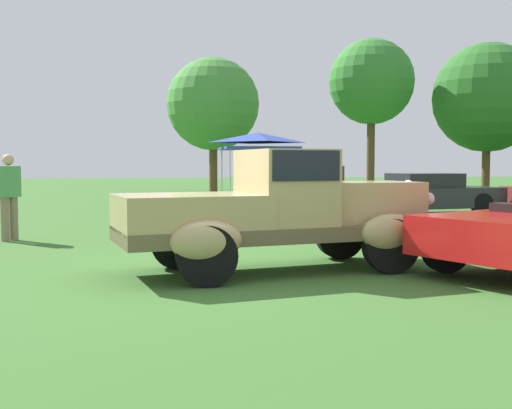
# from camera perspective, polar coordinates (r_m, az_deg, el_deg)

# --- Properties ---
(ground_plane) EXTENTS (120.00, 120.00, 0.00)m
(ground_plane) POSITION_cam_1_polar(r_m,az_deg,el_deg) (8.84, -1.26, -6.13)
(ground_plane) COLOR #386628
(feature_pickup_truck) EXTENTS (4.64, 2.46, 1.70)m
(feature_pickup_truck) POSITION_cam_1_polar(r_m,az_deg,el_deg) (8.90, 2.13, -0.44)
(feature_pickup_truck) COLOR brown
(feature_pickup_truck) RESTS_ON ground_plane
(show_car_charcoal) EXTENTS (4.48, 2.28, 1.22)m
(show_car_charcoal) POSITION_cam_1_polar(r_m,az_deg,el_deg) (19.68, 15.21, 0.91)
(show_car_charcoal) COLOR #28282D
(show_car_charcoal) RESTS_ON ground_plane
(spectator_between_cars) EXTENTS (0.45, 0.46, 1.69)m
(spectator_between_cars) POSITION_cam_1_polar(r_m,az_deg,el_deg) (13.27, -21.26, 0.87)
(spectator_between_cars) COLOR #7F7056
(spectator_between_cars) RESTS_ON ground_plane
(spectator_far_side) EXTENTS (0.47, 0.42, 1.69)m
(spectator_far_side) POSITION_cam_1_polar(r_m,az_deg,el_deg) (12.93, 6.92, 1.03)
(spectator_far_side) COLOR #383838
(spectator_far_side) RESTS_ON ground_plane
(canopy_tent_left_field) EXTENTS (2.81, 2.81, 2.71)m
(canopy_tent_left_field) POSITION_cam_1_polar(r_m,az_deg,el_deg) (24.76, 0.18, 5.79)
(canopy_tent_left_field) COLOR #B7B7BC
(canopy_tent_left_field) RESTS_ON ground_plane
(treeline_far_left) EXTENTS (4.95, 4.95, 7.17)m
(treeline_far_left) POSITION_cam_1_polar(r_m,az_deg,el_deg) (34.50, -3.87, 8.94)
(treeline_far_left) COLOR brown
(treeline_far_left) RESTS_ON ground_plane
(treeline_mid_left) EXTENTS (4.73, 4.73, 8.43)m
(treeline_mid_left) POSITION_cam_1_polar(r_m,az_deg,el_deg) (36.52, 10.31, 10.73)
(treeline_mid_left) COLOR brown
(treeline_mid_left) RESTS_ON ground_plane
(treeline_center) EXTENTS (5.97, 5.97, 8.11)m
(treeline_center) POSITION_cam_1_polar(r_m,az_deg,el_deg) (37.59, 20.02, 8.97)
(treeline_center) COLOR brown
(treeline_center) RESTS_ON ground_plane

